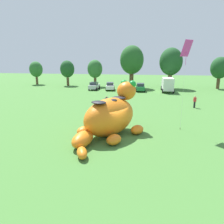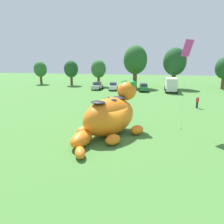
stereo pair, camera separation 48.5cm
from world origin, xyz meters
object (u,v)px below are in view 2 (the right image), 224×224
car_silver (97,86)px  car_white (113,86)px  car_green (144,87)px  spectator_near_inflatable (197,102)px  tethered_flying_kite (187,50)px  giant_inflatable_creature (110,116)px  spectator_mid_field (109,102)px  car_yellow (128,87)px  box_truck (171,84)px

car_silver → car_white: same height
car_green → spectator_near_inflatable: bearing=-61.1°
spectator_near_inflatable → tethered_flying_kite: bearing=-107.7°
giant_inflatable_creature → spectator_mid_field: 10.89m
spectator_near_inflatable → spectator_mid_field: same height
giant_inflatable_creature → car_yellow: (-1.95, 28.07, -0.86)m
car_yellow → spectator_mid_field: (-0.49, -17.49, -0.01)m
car_yellow → tethered_flying_kite: size_ratio=0.52×
car_silver → tethered_flying_kite: 30.77m
giant_inflatable_creature → car_silver: bearing=107.4°
car_silver → car_green: size_ratio=0.98×
car_white → car_green: 6.77m
car_silver → tethered_flying_kite: size_ratio=0.50×
car_silver → spectator_mid_field: bearing=-70.0°
car_white → box_truck: 12.42m
car_silver → car_yellow: (6.98, -0.39, 0.00)m
car_silver → car_white: size_ratio=0.96×
spectator_mid_field → car_yellow: bearing=88.4°
car_green → car_white: bearing=174.6°
car_yellow → spectator_mid_field: 17.49m
car_silver → spectator_mid_field: (6.50, -17.88, -0.01)m
car_silver → car_yellow: size_ratio=0.96×
car_yellow → box_truck: bearing=0.7°
car_white → car_yellow: bearing=-6.4°
car_yellow → car_green: same height
giant_inflatable_creature → car_green: giant_inflatable_creature is taller
car_silver → box_truck: bearing=-1.0°
spectator_mid_field → box_truck: bearing=61.4°
car_white → car_green: bearing=-5.4°
car_silver → spectator_near_inflatable: size_ratio=2.42×
car_white → tethered_flying_kite: bearing=-65.5°
car_white → box_truck: bearing=-1.2°
giant_inflatable_creature → car_yellow: 28.15m
car_yellow → spectator_near_inflatable: 19.17m
giant_inflatable_creature → spectator_mid_field: size_ratio=5.43×
box_truck → spectator_mid_field: bearing=-118.6°
giant_inflatable_creature → car_yellow: giant_inflatable_creature is taller
car_silver → box_truck: (16.09, -0.28, 0.74)m
giant_inflatable_creature → spectator_mid_field: (-2.43, 10.58, -0.87)m
tethered_flying_kite → car_white: bearing=114.5°
spectator_mid_field → tethered_flying_kite: size_ratio=0.21×
car_silver → spectator_near_inflatable: 24.33m
box_truck → car_green: bearing=-176.1°
car_silver → car_white: 3.70m
box_truck → tethered_flying_kite: size_ratio=0.77×
giant_inflatable_creature → car_yellow: bearing=94.0°
spectator_near_inflatable → giant_inflatable_creature: bearing=-127.1°
car_green → car_silver: bearing=176.3°
car_yellow → spectator_mid_field: bearing=-91.6°
giant_inflatable_creature → car_white: bearing=100.4°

